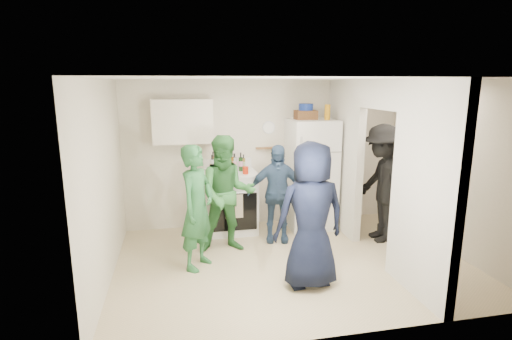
{
  "coord_description": "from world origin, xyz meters",
  "views": [
    {
      "loc": [
        -1.53,
        -4.96,
        2.45
      ],
      "look_at": [
        -0.43,
        0.4,
        1.25
      ],
      "focal_mm": 28.0,
      "sensor_mm": 36.0,
      "label": 1
    }
  ],
  "objects_px": {
    "person_navy": "(311,215)",
    "wicker_basket": "(306,115)",
    "yellow_cup_stack_top": "(327,112)",
    "stove": "(231,202)",
    "person_nook": "(382,183)",
    "person_denim": "(277,193)",
    "fridge": "(311,174)",
    "blue_bowl": "(306,107)",
    "person_green_center": "(227,194)",
    "person_green_left": "(197,207)"
  },
  "relations": [
    {
      "from": "person_navy",
      "to": "wicker_basket",
      "type": "bearing_deg",
      "value": -109.96
    },
    {
      "from": "yellow_cup_stack_top",
      "to": "stove",
      "type": "bearing_deg",
      "value": 175.35
    },
    {
      "from": "stove",
      "to": "person_nook",
      "type": "height_order",
      "value": "person_nook"
    },
    {
      "from": "wicker_basket",
      "to": "yellow_cup_stack_top",
      "type": "xyz_separation_m",
      "value": [
        0.32,
        -0.15,
        0.05
      ]
    },
    {
      "from": "stove",
      "to": "person_denim",
      "type": "distance_m",
      "value": 0.88
    },
    {
      "from": "person_nook",
      "to": "person_navy",
      "type": "bearing_deg",
      "value": -49.78
    },
    {
      "from": "person_denim",
      "to": "person_navy",
      "type": "bearing_deg",
      "value": -76.98
    },
    {
      "from": "fridge",
      "to": "blue_bowl",
      "type": "bearing_deg",
      "value": 153.43
    },
    {
      "from": "person_denim",
      "to": "person_navy",
      "type": "relative_size",
      "value": 0.86
    },
    {
      "from": "yellow_cup_stack_top",
      "to": "blue_bowl",
      "type": "bearing_deg",
      "value": 154.89
    },
    {
      "from": "yellow_cup_stack_top",
      "to": "person_navy",
      "type": "distance_m",
      "value": 2.35
    },
    {
      "from": "stove",
      "to": "person_green_center",
      "type": "bearing_deg",
      "value": -101.55
    },
    {
      "from": "yellow_cup_stack_top",
      "to": "person_navy",
      "type": "relative_size",
      "value": 0.14
    },
    {
      "from": "person_green_center",
      "to": "person_denim",
      "type": "distance_m",
      "value": 0.84
    },
    {
      "from": "blue_bowl",
      "to": "person_nook",
      "type": "height_order",
      "value": "blue_bowl"
    },
    {
      "from": "person_denim",
      "to": "stove",
      "type": "bearing_deg",
      "value": 151.1
    },
    {
      "from": "stove",
      "to": "person_nook",
      "type": "distance_m",
      "value": 2.45
    },
    {
      "from": "stove",
      "to": "person_nook",
      "type": "relative_size",
      "value": 0.55
    },
    {
      "from": "person_green_center",
      "to": "blue_bowl",
      "type": "bearing_deg",
      "value": 31.71
    },
    {
      "from": "stove",
      "to": "person_green_left",
      "type": "xyz_separation_m",
      "value": [
        -0.62,
        -1.24,
        0.33
      ]
    },
    {
      "from": "person_denim",
      "to": "person_navy",
      "type": "xyz_separation_m",
      "value": [
        0.04,
        -1.47,
        0.13
      ]
    },
    {
      "from": "stove",
      "to": "yellow_cup_stack_top",
      "type": "distance_m",
      "value": 2.17
    },
    {
      "from": "wicker_basket",
      "to": "blue_bowl",
      "type": "distance_m",
      "value": 0.13
    },
    {
      "from": "fridge",
      "to": "person_nook",
      "type": "bearing_deg",
      "value": -42.54
    },
    {
      "from": "fridge",
      "to": "stove",
      "type": "bearing_deg",
      "value": 178.75
    },
    {
      "from": "person_green_left",
      "to": "person_green_center",
      "type": "xyz_separation_m",
      "value": [
        0.46,
        0.46,
        0.02
      ]
    },
    {
      "from": "yellow_cup_stack_top",
      "to": "person_navy",
      "type": "height_order",
      "value": "yellow_cup_stack_top"
    },
    {
      "from": "blue_bowl",
      "to": "wicker_basket",
      "type": "bearing_deg",
      "value": 0.0
    },
    {
      "from": "blue_bowl",
      "to": "yellow_cup_stack_top",
      "type": "xyz_separation_m",
      "value": [
        0.32,
        -0.15,
        -0.08
      ]
    },
    {
      "from": "stove",
      "to": "person_green_center",
      "type": "height_order",
      "value": "person_green_center"
    },
    {
      "from": "person_denim",
      "to": "person_green_left",
      "type": "bearing_deg",
      "value": -139.84
    },
    {
      "from": "stove",
      "to": "fridge",
      "type": "distance_m",
      "value": 1.44
    },
    {
      "from": "person_nook",
      "to": "yellow_cup_stack_top",
      "type": "bearing_deg",
      "value": -133.43
    },
    {
      "from": "person_denim",
      "to": "blue_bowl",
      "type": "bearing_deg",
      "value": 53.17
    },
    {
      "from": "yellow_cup_stack_top",
      "to": "person_green_center",
      "type": "xyz_separation_m",
      "value": [
        -1.76,
        -0.65,
        -1.12
      ]
    },
    {
      "from": "person_navy",
      "to": "fridge",
      "type": "bearing_deg",
      "value": -112.96
    },
    {
      "from": "blue_bowl",
      "to": "yellow_cup_stack_top",
      "type": "distance_m",
      "value": 0.36
    },
    {
      "from": "person_navy",
      "to": "person_nook",
      "type": "height_order",
      "value": "person_nook"
    },
    {
      "from": "stove",
      "to": "person_denim",
      "type": "bearing_deg",
      "value": -40.21
    },
    {
      "from": "fridge",
      "to": "blue_bowl",
      "type": "relative_size",
      "value": 7.73
    },
    {
      "from": "yellow_cup_stack_top",
      "to": "person_green_left",
      "type": "height_order",
      "value": "yellow_cup_stack_top"
    },
    {
      "from": "blue_bowl",
      "to": "person_denim",
      "type": "bearing_deg",
      "value": -138.13
    },
    {
      "from": "person_nook",
      "to": "person_green_center",
      "type": "bearing_deg",
      "value": -87.94
    },
    {
      "from": "wicker_basket",
      "to": "person_green_center",
      "type": "xyz_separation_m",
      "value": [
        -1.44,
        -0.8,
        -1.07
      ]
    },
    {
      "from": "stove",
      "to": "fridge",
      "type": "xyz_separation_m",
      "value": [
        1.38,
        -0.03,
        0.42
      ]
    },
    {
      "from": "fridge",
      "to": "person_green_center",
      "type": "bearing_deg",
      "value": -154.01
    },
    {
      "from": "stove",
      "to": "person_green_left",
      "type": "relative_size",
      "value": 0.61
    },
    {
      "from": "blue_bowl",
      "to": "person_green_center",
      "type": "distance_m",
      "value": 2.03
    },
    {
      "from": "fridge",
      "to": "yellow_cup_stack_top",
      "type": "relative_size",
      "value": 7.42
    },
    {
      "from": "fridge",
      "to": "person_navy",
      "type": "bearing_deg",
      "value": -109.12
    }
  ]
}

